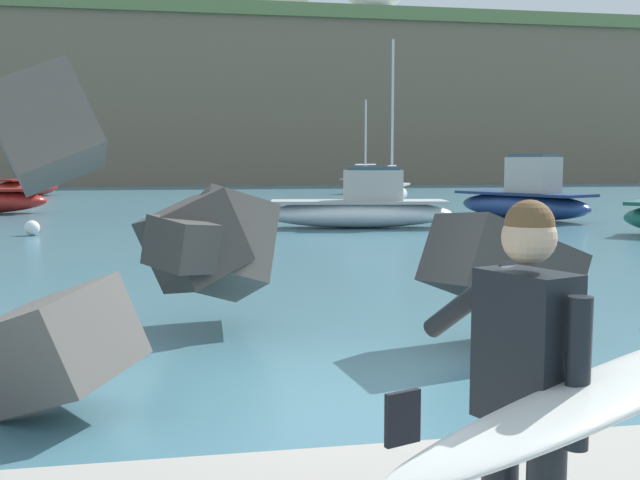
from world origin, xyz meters
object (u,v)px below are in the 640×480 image
(boat_near_centre, at_px, (361,208))
(mooring_buoy_inner, at_px, (489,197))
(boat_far_centre, at_px, (368,185))
(station_building_east, at_px, (271,2))
(boat_mid_centre, at_px, (391,192))
(surfer_with_board, at_px, (552,395))
(station_building_central, at_px, (209,2))
(mooring_buoy_middle, at_px, (32,228))
(boat_mid_right, at_px, (525,199))
(boat_far_left, at_px, (28,187))

(boat_near_centre, height_order, mooring_buoy_inner, boat_near_centre)
(boat_far_centre, bearing_deg, station_building_east, 94.71)
(station_building_east, bearing_deg, boat_mid_centre, -89.21)
(surfer_with_board, xyz_separation_m, boat_near_centre, (4.46, 21.32, -0.65))
(station_building_east, bearing_deg, surfer_with_board, -96.35)
(boat_near_centre, xyz_separation_m, station_building_east, (4.05, 55.24, 17.50))
(station_building_central, bearing_deg, mooring_buoy_middle, -97.82)
(boat_far_centre, bearing_deg, boat_mid_right, -89.68)
(mooring_buoy_inner, height_order, mooring_buoy_middle, same)
(surfer_with_board, relative_size, boat_near_centre, 0.33)
(boat_far_centre, bearing_deg, station_building_central, 105.62)
(boat_far_left, relative_size, mooring_buoy_middle, 13.69)
(boat_mid_right, height_order, boat_far_left, boat_far_left)
(boat_far_centre, height_order, station_building_central, station_building_central)
(boat_far_left, height_order, boat_far_centre, boat_far_centre)
(station_building_east, bearing_deg, boat_far_left, -121.21)
(mooring_buoy_middle, relative_size, station_building_east, 0.07)
(station_building_central, distance_m, station_building_east, 6.26)
(boat_far_left, relative_size, station_building_central, 0.76)
(boat_mid_centre, height_order, boat_far_centre, boat_mid_centre)
(boat_far_left, distance_m, mooring_buoy_middle, 25.67)
(boat_mid_right, bearing_deg, boat_far_left, 133.59)
(station_building_central, bearing_deg, boat_far_left, -111.50)
(boat_near_centre, bearing_deg, mooring_buoy_middle, -175.48)
(boat_far_centre, relative_size, station_building_central, 0.76)
(mooring_buoy_inner, relative_size, station_building_east, 0.07)
(boat_mid_right, height_order, mooring_buoy_inner, boat_mid_right)
(boat_mid_right, height_order, boat_far_centre, boat_far_centre)
(boat_mid_right, distance_m, boat_far_left, 30.85)
(boat_near_centre, bearing_deg, station_building_east, 85.81)
(boat_mid_right, bearing_deg, boat_near_centre, -162.45)
(boat_far_centre, distance_m, mooring_buoy_middle, 30.53)
(boat_far_left, bearing_deg, station_building_central, 68.50)
(boat_mid_centre, relative_size, station_building_east, 1.20)
(boat_far_centre, bearing_deg, boat_near_centre, -104.75)
(boat_mid_centre, xyz_separation_m, station_building_central, (-6.79, 43.31, 17.48))
(boat_mid_centre, height_order, station_building_east, station_building_east)
(boat_mid_centre, relative_size, station_building_central, 1.02)
(boat_near_centre, height_order, boat_far_centre, boat_far_centre)
(mooring_buoy_inner, bearing_deg, station_building_east, 98.91)
(station_building_east, bearing_deg, boat_near_centre, -94.19)
(boat_near_centre, xyz_separation_m, station_building_central, (-2.16, 56.03, 17.43))
(boat_near_centre, height_order, station_building_central, station_building_central)
(boat_far_centre, distance_m, station_building_central, 36.77)
(boat_far_left, height_order, mooring_buoy_inner, boat_far_left)
(boat_mid_centre, bearing_deg, station_building_east, 90.79)
(boat_near_centre, bearing_deg, mooring_buoy_inner, 53.77)
(station_building_east, bearing_deg, boat_mid_right, -87.17)
(boat_near_centre, xyz_separation_m, boat_far_centre, (6.55, 24.89, -0.07))
(surfer_with_board, bearing_deg, mooring_buoy_inner, 67.25)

